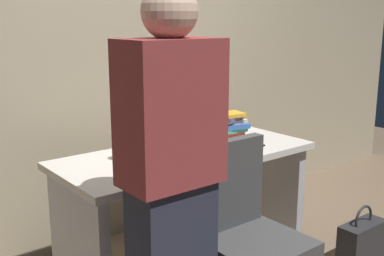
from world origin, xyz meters
The scene contains 12 objects.
wall_back centered at (0.00, 0.74, 1.50)m, with size 6.40×0.10×3.00m, color tan.
desk centered at (0.00, 0.00, 0.52)m, with size 1.52×0.67×0.75m.
office_chair centered at (-0.13, -0.64, 0.43)m, with size 0.52×0.52×0.94m.
person_at_desk centered at (-0.56, -0.62, 0.84)m, with size 0.40×0.24×1.64m.
monitor centered at (0.02, 0.18, 1.00)m, with size 0.54×0.14×0.46m.
keyboard centered at (0.00, -0.14, 0.76)m, with size 0.43×0.13×0.02m, color white.
mouse centered at (0.27, -0.15, 0.76)m, with size 0.06×0.10×0.03m, color white.
cup_near_keyboard centered at (-0.47, -0.15, 0.79)m, with size 0.07×0.07×0.09m, color white.
cup_by_monitor centered at (-0.38, 0.10, 0.79)m, with size 0.08×0.08×0.10m, color silver.
book_stack centered at (0.46, 0.12, 0.82)m, with size 0.23×0.20×0.16m.
cell_phone centered at (0.40, -0.13, 0.75)m, with size 0.07×0.14×0.01m, color black.
handbag centered at (0.91, -0.62, 0.14)m, with size 0.34×0.14×0.38m.
Camera 1 is at (-1.64, -2.11, 1.51)m, focal length 44.67 mm.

